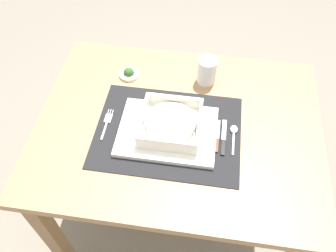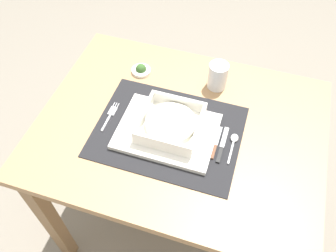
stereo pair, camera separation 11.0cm
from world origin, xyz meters
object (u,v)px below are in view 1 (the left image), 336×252
fork (107,122)px  drinking_glass (207,72)px  dining_table (178,144)px  spoon (234,132)px  butter_knife (223,139)px  porridge_bowl (171,124)px  bread_knife (217,138)px  condiment_saucer (129,74)px

fork → drinking_glass: drinking_glass is taller
dining_table → spoon: 0.22m
spoon → butter_knife: spoon is taller
porridge_bowl → spoon: 0.20m
drinking_glass → butter_knife: bearing=-73.6°
porridge_bowl → bread_knife: 0.15m
porridge_bowl → fork: bearing=179.0°
dining_table → porridge_bowl: 0.15m
condiment_saucer → butter_knife: bearing=-34.2°
dining_table → fork: (-0.23, -0.03, 0.12)m
fork → butter_knife: (0.38, -0.02, 0.00)m
butter_knife → bread_knife: (-0.02, 0.00, 0.00)m
fork → condiment_saucer: 0.23m
porridge_bowl → bread_knife: bearing=-3.6°
dining_table → porridge_bowl: bearing=-125.2°
butter_knife → drinking_glass: size_ratio=1.44×
spoon → drinking_glass: (-0.11, 0.23, 0.03)m
drinking_glass → fork: bearing=-141.5°
fork → butter_knife: butter_knife is taller
porridge_bowl → butter_knife: 0.17m
condiment_saucer → bread_knife: bearing=-35.5°
porridge_bowl → condiment_saucer: size_ratio=2.65×
condiment_saucer → drinking_glass: bearing=3.2°
porridge_bowl → bread_knife: size_ratio=1.48×
dining_table → spoon: bearing=-3.8°
dining_table → condiment_saucer: 0.31m
drinking_glass → porridge_bowl: bearing=-111.0°
spoon → bread_knife: size_ratio=0.90×
fork → spoon: spoon is taller
dining_table → butter_knife: butter_knife is taller
dining_table → porridge_bowl: (-0.02, -0.03, 0.15)m
bread_knife → drinking_glass: (-0.06, 0.26, 0.04)m
spoon → fork: bearing=-178.0°
butter_knife → bread_knife: size_ratio=1.10×
dining_table → butter_knife: 0.19m
porridge_bowl → fork: (-0.21, 0.00, -0.03)m
dining_table → bread_knife: bearing=-17.8°
porridge_bowl → drinking_glass: 0.26m
bread_knife → drinking_glass: bearing=99.2°
dining_table → fork: fork is taller
dining_table → bread_knife: bread_knife is taller
fork → bread_knife: bread_knife is taller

